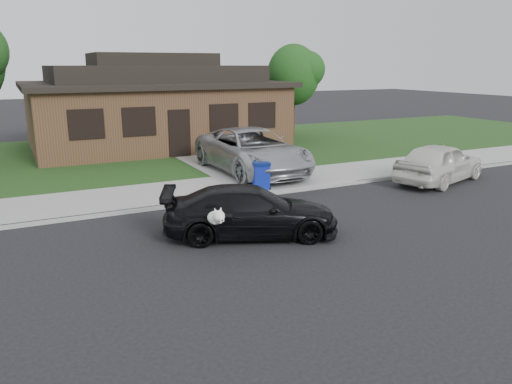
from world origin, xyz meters
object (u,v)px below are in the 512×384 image
sedan (250,212)px  recycling_bin (261,176)px  minivan (252,151)px  white_compact (440,163)px

sedan → recycling_bin: bearing=-8.9°
sedan → minivan: (3.18, 6.38, 0.35)m
minivan → recycling_bin: size_ratio=6.50×
sedan → minivan: minivan is taller
recycling_bin → minivan: bearing=84.0°
sedan → recycling_bin: size_ratio=5.06×
sedan → minivan: 7.14m
minivan → recycling_bin: (-0.94, -2.58, -0.39)m
minivan → recycling_bin: 2.77m
recycling_bin → white_compact: bearing=0.8°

